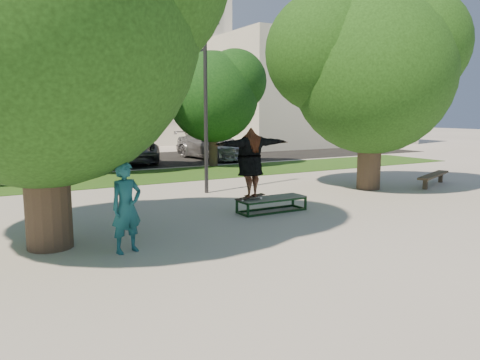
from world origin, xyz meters
TOP-DOWN VIEW (x-y plane):
  - ground at (0.00, 0.00)m, footprint 120.00×120.00m
  - grass_strip at (1.00, 9.50)m, footprint 30.00×4.00m
  - asphalt_strip at (0.00, 16.00)m, footprint 40.00×8.00m
  - tree_left at (-4.29, 1.09)m, footprint 6.96×5.95m
  - tree_right at (5.92, 3.08)m, footprint 6.24×5.33m
  - bg_tree_mid at (-1.08, 12.08)m, footprint 5.76×4.92m
  - bg_tree_right at (4.43, 11.57)m, footprint 5.04×4.31m
  - lamppost at (1.00, 5.00)m, footprint 0.25×0.15m
  - office_building at (-2.00, 31.98)m, footprint 30.00×14.12m
  - side_building at (18.00, 22.00)m, footprint 15.00×10.00m
  - grind_box at (1.23, 1.62)m, footprint 1.80×0.60m
  - skater_rig at (0.58, 1.62)m, footprint 2.10×0.57m
  - bystander at (-3.01, 0.00)m, footprint 0.69×0.55m
  - bench at (8.50, 2.40)m, footprint 2.57×1.36m
  - car_grey at (1.40, 15.08)m, footprint 3.50×5.99m
  - car_silver_b at (6.00, 14.60)m, footprint 2.85×5.46m

SIDE VIEW (x-z plane):
  - ground at x=0.00m, z-range 0.00..0.00m
  - asphalt_strip at x=0.00m, z-range 0.00..0.01m
  - grass_strip at x=1.00m, z-range 0.00..0.02m
  - grind_box at x=1.23m, z-range 0.00..0.38m
  - bench at x=8.50m, z-range 0.14..0.54m
  - car_silver_b at x=6.00m, z-range 0.00..1.51m
  - car_grey at x=1.40m, z-range 0.00..1.57m
  - bystander at x=-3.01m, z-range 0.00..1.67m
  - skater_rig at x=0.58m, z-range 0.41..2.20m
  - lamppost at x=1.00m, z-range 0.10..6.21m
  - bg_tree_right at x=4.43m, z-range 0.77..6.21m
  - side_building at x=18.00m, z-range 0.00..8.00m
  - bg_tree_mid at x=-1.08m, z-range 0.90..7.14m
  - tree_right at x=5.92m, z-range 0.84..7.35m
  - tree_left at x=-4.29m, z-range 0.86..7.98m
  - office_building at x=-2.00m, z-range 0.00..16.00m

